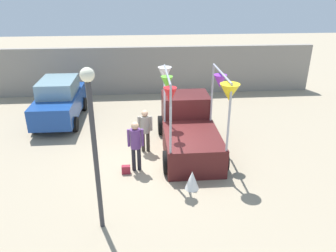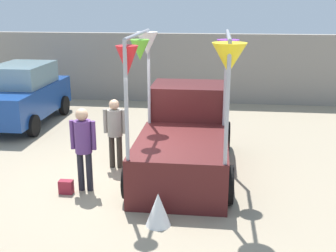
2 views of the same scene
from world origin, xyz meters
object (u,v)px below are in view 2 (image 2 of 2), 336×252
at_px(person_vendor, 115,127).
at_px(folded_kite_bundle_white, 158,209).
at_px(parked_car, 23,94).
at_px(vendor_truck, 185,132).
at_px(handbag, 66,187).
at_px(person_customer, 83,142).

bearing_deg(person_vendor, folded_kite_bundle_white, -61.81).
xyz_separation_m(parked_car, person_vendor, (3.76, -3.32, 0.04)).
distance_m(person_vendor, folded_kite_bundle_white, 2.95).
bearing_deg(parked_car, vendor_truck, -30.17).
relative_size(handbag, folded_kite_bundle_white, 0.47).
xyz_separation_m(person_customer, folded_kite_bundle_white, (1.68, -1.23, -0.76)).
relative_size(vendor_truck, handbag, 14.62).
xyz_separation_m(parked_car, handbag, (3.08, -4.81, -0.80)).
xyz_separation_m(person_vendor, folded_kite_bundle_white, (1.35, -2.53, -0.69)).
distance_m(parked_car, handbag, 5.77).
bearing_deg(folded_kite_bundle_white, handbag, 153.13).
relative_size(vendor_truck, folded_kite_bundle_white, 6.82).
xyz_separation_m(vendor_truck, person_vendor, (-1.61, -0.19, 0.13)).
relative_size(vendor_truck, parked_car, 1.02).
bearing_deg(parked_car, person_vendor, -41.39).
bearing_deg(handbag, person_vendor, 65.63).
distance_m(person_customer, handbag, 1.00).
bearing_deg(person_vendor, handbag, -114.37).
bearing_deg(handbag, folded_kite_bundle_white, -26.87).
bearing_deg(folded_kite_bundle_white, vendor_truck, 84.64).
relative_size(parked_car, person_vendor, 2.45).
distance_m(parked_car, person_customer, 5.75).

